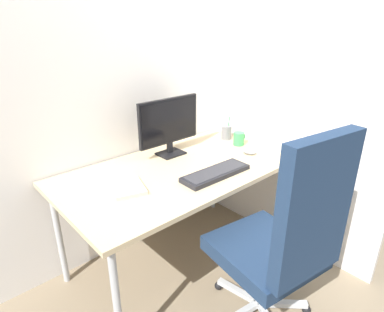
{
  "coord_description": "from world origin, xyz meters",
  "views": [
    {
      "loc": [
        -1.17,
        -1.42,
        1.56
      ],
      "look_at": [
        0.03,
        -0.08,
        0.81
      ],
      "focal_mm": 30.29,
      "sensor_mm": 36.0,
      "label": 1
    }
  ],
  "objects": [
    {
      "name": "pen_holder",
      "position": [
        0.63,
        0.18,
        0.77
      ],
      "size": [
        0.08,
        0.08,
        0.17
      ],
      "color": "slate",
      "rests_on": "desk"
    },
    {
      "name": "wall_back",
      "position": [
        0.0,
        0.44,
        1.4
      ],
      "size": [
        2.39,
        0.04,
        2.8
      ],
      "primitive_type": "cube",
      "color": "white",
      "rests_on": "ground_plane"
    },
    {
      "name": "ground_plane",
      "position": [
        0.0,
        0.0,
        0.0
      ],
      "size": [
        8.0,
        8.0,
        0.0
      ],
      "primitive_type": "plane",
      "color": "gray"
    },
    {
      "name": "keyboard",
      "position": [
        0.1,
        -0.22,
        0.73
      ],
      "size": [
        0.45,
        0.16,
        0.03
      ],
      "color": "black",
      "rests_on": "desk"
    },
    {
      "name": "coffee_mug",
      "position": [
        0.6,
        0.02,
        0.76
      ],
      "size": [
        0.11,
        0.08,
        0.1
      ],
      "color": "#3FAD59",
      "rests_on": "desk"
    },
    {
      "name": "office_chair",
      "position": [
        0.03,
        -0.76,
        0.59
      ],
      "size": [
        0.57,
        0.61,
        1.16
      ],
      "color": "black",
      "rests_on": "ground_plane"
    },
    {
      "name": "desk",
      "position": [
        0.0,
        0.0,
        0.66
      ],
      "size": [
        1.49,
        0.83,
        0.71
      ],
      "color": "#D1B78C",
      "rests_on": "ground_plane"
    },
    {
      "name": "mouse",
      "position": [
        0.51,
        -0.14,
        0.73
      ],
      "size": [
        0.08,
        0.11,
        0.04
      ],
      "primitive_type": "ellipsoid",
      "rotation": [
        0.0,
        0.0,
        0.32
      ],
      "color": "#9EA0A5",
      "rests_on": "desk"
    },
    {
      "name": "wall_side_right",
      "position": [
        0.78,
        -0.13,
        1.4
      ],
      "size": [
        0.04,
        1.73,
        2.8
      ],
      "primitive_type": "cube",
      "color": "white",
      "rests_on": "ground_plane"
    },
    {
      "name": "notebook",
      "position": [
        -0.39,
        -0.02,
        0.72
      ],
      "size": [
        0.22,
        0.26,
        0.02
      ],
      "primitive_type": "cube",
      "rotation": [
        0.0,
        0.0,
        -0.3
      ],
      "color": "beige",
      "rests_on": "desk"
    },
    {
      "name": "monitor",
      "position": [
        0.11,
        0.23,
        0.93
      ],
      "size": [
        0.47,
        0.14,
        0.39
      ],
      "color": "black",
      "rests_on": "desk"
    }
  ]
}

